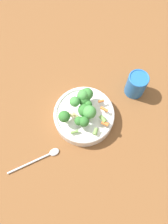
{
  "coord_description": "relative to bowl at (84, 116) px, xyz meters",
  "views": [
    {
      "loc": [
        0.12,
        0.28,
        0.78
      ],
      "look_at": [
        0.0,
        0.0,
        0.06
      ],
      "focal_mm": 35.0,
      "sensor_mm": 36.0,
      "label": 1
    }
  ],
  "objects": [
    {
      "name": "ground_plane",
      "position": [
        0.0,
        0.0,
        -0.03
      ],
      "size": [
        3.0,
        3.0,
        0.0
      ],
      "primitive_type": "plane",
      "color": "brown"
    },
    {
      "name": "cup",
      "position": [
        -0.23,
        -0.03,
        0.02
      ],
      "size": [
        0.08,
        0.08,
        0.1
      ],
      "color": "#2366B2",
      "rests_on": "ground_plane"
    },
    {
      "name": "pasta_salad",
      "position": [
        0.0,
        -0.01,
        0.06
      ],
      "size": [
        0.18,
        0.16,
        0.07
      ],
      "color": "#8CB766",
      "rests_on": "bowl"
    },
    {
      "name": "spoon",
      "position": [
        0.19,
        0.08,
        -0.02
      ],
      "size": [
        0.19,
        0.03,
        0.01
      ],
      "rotation": [
        0.0,
        0.0,
        9.46
      ],
      "color": "silver",
      "rests_on": "ground_plane"
    },
    {
      "name": "bowl",
      "position": [
        0.0,
        0.0,
        0.0
      ],
      "size": [
        0.22,
        0.22,
        0.05
      ],
      "color": "white",
      "rests_on": "ground_plane"
    }
  ]
}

